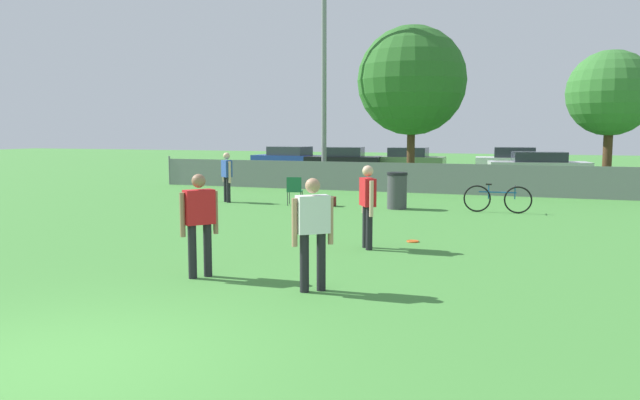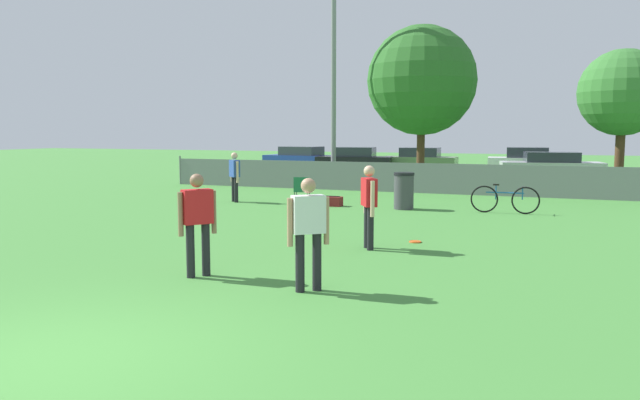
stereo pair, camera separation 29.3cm
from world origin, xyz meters
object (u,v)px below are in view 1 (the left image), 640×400
Objects in this scene: light_pole at (324,44)px; parked_car_silver at (539,166)px; frisbee_disc at (413,241)px; trash_bin at (397,191)px; parked_car_blue at (290,159)px; parked_car_dark at (343,160)px; player_thrower_red at (199,217)px; player_receiver_white at (313,226)px; bicycle_sideline at (497,199)px; parked_car_white at (514,161)px; player_defender_red at (368,200)px; folding_chair_sideline at (295,189)px; parked_car_olive at (408,160)px; spectator_in_blue at (227,174)px; gear_bag_sideline at (325,201)px; tree_near_pole at (412,81)px; tree_far_right at (610,94)px.

light_pole is 12.14m from parked_car_silver.
trash_bin is (-1.59, 5.27, 0.52)m from frisbee_disc.
parked_car_blue is 1.04× the size of parked_car_dark.
player_thrower_red is 1.95m from player_receiver_white.
player_receiver_white is 0.87× the size of bicycle_sideline.
parked_car_white reaches higher than trash_bin.
light_pole reaches higher than player_defender_red.
player_receiver_white is 25.96m from parked_car_dark.
parked_car_olive is at bearing -105.05° from folding_chair_sideline.
parked_car_dark is at bearing 120.24° from bicycle_sideline.
frisbee_disc is 6.90m from folding_chair_sideline.
parked_car_dark is at bearing -176.79° from parked_car_white.
folding_chair_sideline is at bearing -175.20° from trash_bin.
parked_car_dark is at bearing 66.97° from player_receiver_white.
light_pole is at bearing -147.45° from parked_car_silver.
light_pole is 2.28× the size of parked_car_dark.
player_thrower_red is (3.59, -15.43, -4.76)m from light_pole.
spectator_in_blue is at bearing 84.48° from player_receiver_white.
parked_car_dark is 1.06× the size of parked_car_white.
parked_car_white is at bearing 81.94° from trash_bin.
trash_bin is 1.69× the size of gear_bag_sideline.
frisbee_disc is 18.85m from parked_car_silver.
gear_bag_sideline is at bearing -97.94° from tree_near_pole.
tree_near_pole reaches higher than parked_car_silver.
bicycle_sideline is at bearing -103.89° from parked_car_silver.
bicycle_sideline is (7.27, -5.82, -5.31)m from light_pole.
player_defender_red is at bearing 7.92° from player_thrower_red.
player_thrower_red is at bearing -102.77° from parked_car_white.
folding_chair_sideline reaches higher than gear_bag_sideline.
parked_car_olive is (1.22, 10.22, -5.03)m from light_pole.
bicycle_sideline is (1.91, 6.42, -0.55)m from player_defender_red.
player_defender_red reaches higher than parked_car_silver.
parked_car_dark is at bearing 50.20° from player_thrower_red.
parked_car_white reaches higher than frisbee_disc.
trash_bin is 0.27× the size of parked_car_olive.
gear_bag_sideline is (-8.29, -6.92, -3.45)m from tree_far_right.
bicycle_sideline is 16.41m from parked_car_white.
player_receiver_white is 10.33m from folding_chair_sideline.
parked_car_white reaches higher than gear_bag_sideline.
player_receiver_white is at bearing -58.39° from player_thrower_red.
tree_near_pole is 4.02× the size of player_defender_red.
player_thrower_red reaches higher than frisbee_disc.
player_defender_red is at bearing -122.89° from frisbee_disc.
player_defender_red is 0.37× the size of parked_car_dark.
tree_near_pole is 10.27× the size of gear_bag_sideline.
parked_car_olive is at bearing 108.61° from bicycle_sideline.
tree_far_right is at bearing 127.29° from player_defender_red.
tree_far_right reaches higher than parked_car_white.
gear_bag_sideline is (-1.03, -7.41, -4.13)m from tree_near_pole.
player_receiver_white reaches higher than trash_bin.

